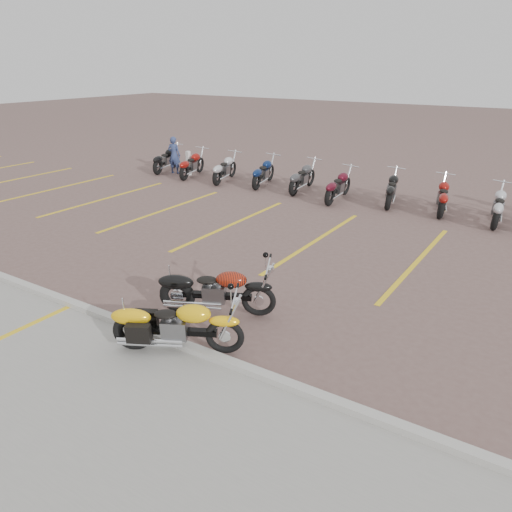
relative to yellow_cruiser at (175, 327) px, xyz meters
The scene contains 9 objects.
ground 2.22m from the yellow_cruiser, 103.10° to the left, with size 100.00×100.00×0.00m, color #6F544F.
concrete_apron 2.47m from the yellow_cruiser, 101.66° to the right, with size 60.00×5.00×0.01m, color #9E9B93.
curb 0.64m from the yellow_cruiser, 166.84° to the left, with size 60.00×0.18×0.12m, color #ADAAA3.
parking_stripes 6.15m from the yellow_cruiser, 94.60° to the left, with size 38.00×5.50×0.01m, color gold, non-canonical shape.
yellow_cruiser is the anchor object (origin of this frame).
flame_cruiser 1.42m from the yellow_cruiser, 100.47° to the left, with size 2.06×1.07×0.91m.
person_a 14.11m from the yellow_cruiser, 131.51° to the left, with size 0.56×0.37×1.55m, color navy.
bollard 13.67m from the yellow_cruiser, 129.12° to the left, with size 0.15×0.15×1.00m, color silver.
bg_bike_row 10.51m from the yellow_cruiser, 94.94° to the left, with size 19.12×2.08×1.10m.
Camera 1 is at (5.44, -7.36, 4.47)m, focal length 35.00 mm.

